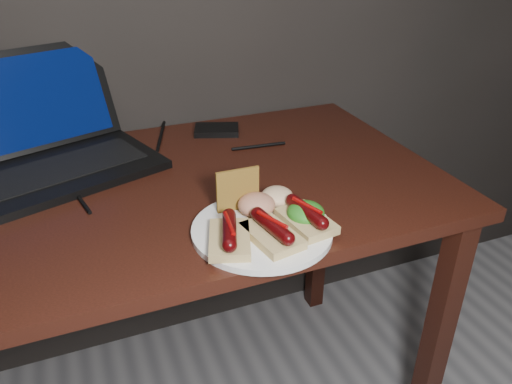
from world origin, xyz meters
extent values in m
cube|color=#38160E|center=(0.00, 1.38, 0.73)|extent=(1.40, 0.70, 0.03)
cube|color=#38160E|center=(0.65, 1.08, 0.36)|extent=(0.05, 0.05, 0.72)
cube|color=#38160E|center=(0.65, 1.68, 0.36)|extent=(0.05, 0.05, 0.72)
cube|color=black|center=(-0.11, 1.52, 0.76)|extent=(0.47, 0.37, 0.02)
cube|color=black|center=(-0.11, 1.52, 0.77)|extent=(0.37, 0.24, 0.00)
cube|color=black|center=(-0.17, 1.67, 0.88)|extent=(0.42, 0.22, 0.23)
cube|color=#06123D|center=(-0.17, 1.67, 0.88)|extent=(0.37, 0.19, 0.20)
cube|color=black|center=(0.29, 1.63, 0.76)|extent=(0.14, 0.11, 0.02)
cylinder|color=black|center=(-0.09, 1.40, 0.75)|extent=(0.05, 0.18, 0.01)
cylinder|color=black|center=(0.14, 1.67, 0.75)|extent=(0.07, 0.21, 0.01)
cylinder|color=black|center=(0.35, 1.50, 0.75)|extent=(0.14, 0.02, 0.01)
cylinder|color=white|center=(0.21, 1.13, 0.76)|extent=(0.29, 0.29, 0.01)
cube|color=#D1BD7B|center=(0.14, 1.10, 0.77)|extent=(0.10, 0.13, 0.02)
cylinder|color=#440406|center=(0.14, 1.10, 0.79)|extent=(0.05, 0.10, 0.02)
sphere|color=#440406|center=(0.13, 1.06, 0.79)|extent=(0.03, 0.02, 0.02)
sphere|color=#440406|center=(0.16, 1.15, 0.79)|extent=(0.03, 0.02, 0.02)
cylinder|color=#780605|center=(0.14, 1.10, 0.80)|extent=(0.02, 0.07, 0.01)
cube|color=#D1BD7B|center=(0.21, 1.09, 0.77)|extent=(0.09, 0.13, 0.02)
cylinder|color=#440406|center=(0.21, 1.09, 0.79)|extent=(0.04, 0.10, 0.02)
sphere|color=#440406|center=(0.22, 1.04, 0.79)|extent=(0.03, 0.02, 0.02)
sphere|color=#440406|center=(0.21, 1.14, 0.79)|extent=(0.03, 0.02, 0.02)
cylinder|color=#780605|center=(0.21, 1.09, 0.80)|extent=(0.03, 0.07, 0.01)
cube|color=#D1BD7B|center=(0.29, 1.11, 0.77)|extent=(0.09, 0.12, 0.02)
cylinder|color=#440406|center=(0.29, 1.11, 0.79)|extent=(0.04, 0.10, 0.02)
sphere|color=#440406|center=(0.30, 1.06, 0.79)|extent=(0.03, 0.02, 0.02)
sphere|color=#440406|center=(0.29, 1.16, 0.79)|extent=(0.03, 0.02, 0.02)
cylinder|color=#780605|center=(0.29, 1.11, 0.80)|extent=(0.03, 0.07, 0.01)
cube|color=#A5792D|center=(0.20, 1.21, 0.80)|extent=(0.09, 0.01, 0.08)
ellipsoid|color=#155911|center=(0.30, 1.12, 0.78)|extent=(0.07, 0.07, 0.04)
ellipsoid|color=maroon|center=(0.22, 1.18, 0.78)|extent=(0.07, 0.07, 0.04)
ellipsoid|color=beige|center=(0.27, 1.20, 0.78)|extent=(0.06, 0.06, 0.04)
camera|label=1|loc=(-0.08, 0.42, 1.26)|focal=35.00mm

